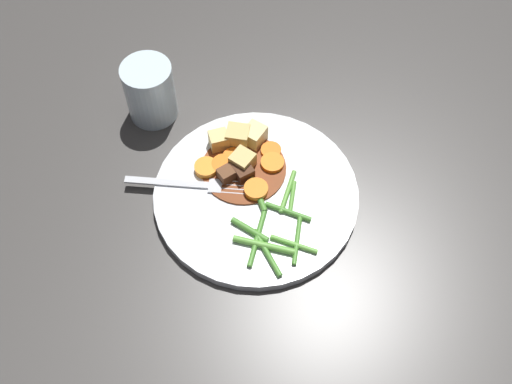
% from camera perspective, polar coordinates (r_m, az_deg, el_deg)
% --- Properties ---
extents(ground_plane, '(3.00, 3.00, 0.00)m').
position_cam_1_polar(ground_plane, '(0.83, 0.00, -0.50)').
color(ground_plane, '#423F3D').
extents(dinner_plate, '(0.28, 0.28, 0.01)m').
position_cam_1_polar(dinner_plate, '(0.83, 0.00, -0.25)').
color(dinner_plate, white).
rests_on(dinner_plate, ground_plane).
extents(stew_sauce, '(0.12, 0.12, 0.00)m').
position_cam_1_polar(stew_sauce, '(0.84, -1.25, 2.18)').
color(stew_sauce, brown).
rests_on(stew_sauce, dinner_plate).
extents(carrot_slice_0, '(0.05, 0.05, 0.01)m').
position_cam_1_polar(carrot_slice_0, '(0.84, -4.68, 2.25)').
color(carrot_slice_0, orange).
rests_on(carrot_slice_0, dinner_plate).
extents(carrot_slice_1, '(0.03, 0.03, 0.01)m').
position_cam_1_polar(carrot_slice_1, '(0.85, -2.15, 3.23)').
color(carrot_slice_1, orange).
rests_on(carrot_slice_1, dinner_plate).
extents(carrot_slice_2, '(0.03, 0.03, 0.01)m').
position_cam_1_polar(carrot_slice_2, '(0.86, 1.40, 3.85)').
color(carrot_slice_2, orange).
rests_on(carrot_slice_2, dinner_plate).
extents(carrot_slice_3, '(0.04, 0.04, 0.01)m').
position_cam_1_polar(carrot_slice_3, '(0.84, 1.54, 2.71)').
color(carrot_slice_3, orange).
rests_on(carrot_slice_3, dinner_plate).
extents(carrot_slice_4, '(0.04, 0.04, 0.01)m').
position_cam_1_polar(carrot_slice_4, '(0.84, -3.09, 2.52)').
color(carrot_slice_4, orange).
rests_on(carrot_slice_4, dinner_plate).
extents(carrot_slice_5, '(0.04, 0.04, 0.01)m').
position_cam_1_polar(carrot_slice_5, '(0.82, -0.18, 0.25)').
color(carrot_slice_5, orange).
rests_on(carrot_slice_5, dinner_plate).
extents(potato_chunk_0, '(0.04, 0.04, 0.03)m').
position_cam_1_polar(potato_chunk_0, '(0.86, -1.71, 5.15)').
color(potato_chunk_0, '#DBBC6B').
rests_on(potato_chunk_0, dinner_plate).
extents(potato_chunk_1, '(0.04, 0.04, 0.03)m').
position_cam_1_polar(potato_chunk_1, '(0.86, -0.17, 5.30)').
color(potato_chunk_1, '#EAD68C').
rests_on(potato_chunk_1, dinner_plate).
extents(potato_chunk_2, '(0.04, 0.04, 0.03)m').
position_cam_1_polar(potato_chunk_2, '(0.83, -1.40, 2.83)').
color(potato_chunk_2, '#DBBC6B').
rests_on(potato_chunk_2, dinner_plate).
extents(potato_chunk_3, '(0.03, 0.03, 0.03)m').
position_cam_1_polar(potato_chunk_3, '(0.86, -3.49, 4.81)').
color(potato_chunk_3, '#E5CC7A').
rests_on(potato_chunk_3, dinner_plate).
extents(meat_chunk_0, '(0.03, 0.03, 0.02)m').
position_cam_1_polar(meat_chunk_0, '(0.83, -1.20, 1.89)').
color(meat_chunk_0, '#4C2B19').
rests_on(meat_chunk_0, dinner_plate).
extents(meat_chunk_1, '(0.02, 0.03, 0.02)m').
position_cam_1_polar(meat_chunk_1, '(0.83, -2.71, 1.67)').
color(meat_chunk_1, brown).
rests_on(meat_chunk_1, dinner_plate).
extents(green_bean_0, '(0.05, 0.05, 0.01)m').
position_cam_1_polar(green_bean_0, '(0.82, 2.98, 0.06)').
color(green_bean_0, '#66AD42').
rests_on(green_bean_0, dinner_plate).
extents(green_bean_1, '(0.05, 0.05, 0.01)m').
position_cam_1_polar(green_bean_1, '(0.80, 3.02, -1.85)').
color(green_bean_1, '#4C8E33').
rests_on(green_bean_1, dinner_plate).
extents(green_bean_2, '(0.05, 0.03, 0.01)m').
position_cam_1_polar(green_bean_2, '(0.82, 3.39, -0.52)').
color(green_bean_2, '#599E38').
rests_on(green_bean_2, dinner_plate).
extents(green_bean_3, '(0.05, 0.04, 0.01)m').
position_cam_1_polar(green_bean_3, '(0.79, -0.58, -3.56)').
color(green_bean_3, '#4C8E33').
rests_on(green_bean_3, dinner_plate).
extents(green_bean_4, '(0.07, 0.06, 0.01)m').
position_cam_1_polar(green_bean_4, '(0.78, 0.10, -4.36)').
color(green_bean_4, '#4C8E33').
rests_on(green_bean_4, dinner_plate).
extents(green_bean_5, '(0.06, 0.07, 0.01)m').
position_cam_1_polar(green_bean_5, '(0.78, 0.74, -5.00)').
color(green_bean_5, '#66AD42').
rests_on(green_bean_5, dinner_plate).
extents(green_bean_6, '(0.06, 0.01, 0.01)m').
position_cam_1_polar(green_bean_6, '(0.82, 0.05, -0.20)').
color(green_bean_6, '#4C8E33').
rests_on(green_bean_6, dinner_plate).
extents(green_bean_7, '(0.07, 0.01, 0.01)m').
position_cam_1_polar(green_bean_7, '(0.77, 1.03, -5.69)').
color(green_bean_7, '#4C8E33').
rests_on(green_bean_7, dinner_plate).
extents(green_bean_8, '(0.05, 0.05, 0.01)m').
position_cam_1_polar(green_bean_8, '(0.78, 3.57, -4.90)').
color(green_bean_8, '#66AD42').
rests_on(green_bean_8, dinner_plate).
extents(green_bean_9, '(0.06, 0.04, 0.01)m').
position_cam_1_polar(green_bean_9, '(0.78, 3.87, -4.48)').
color(green_bean_9, '#4C8E33').
rests_on(green_bean_9, dinner_plate).
extents(fork, '(0.10, 0.16, 0.00)m').
position_cam_1_polar(fork, '(0.83, -5.91, 0.70)').
color(fork, silver).
rests_on(fork, dinner_plate).
extents(water_glass, '(0.07, 0.07, 0.09)m').
position_cam_1_polar(water_glass, '(0.90, -9.88, 9.25)').
color(water_glass, silver).
rests_on(water_glass, ground_plane).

